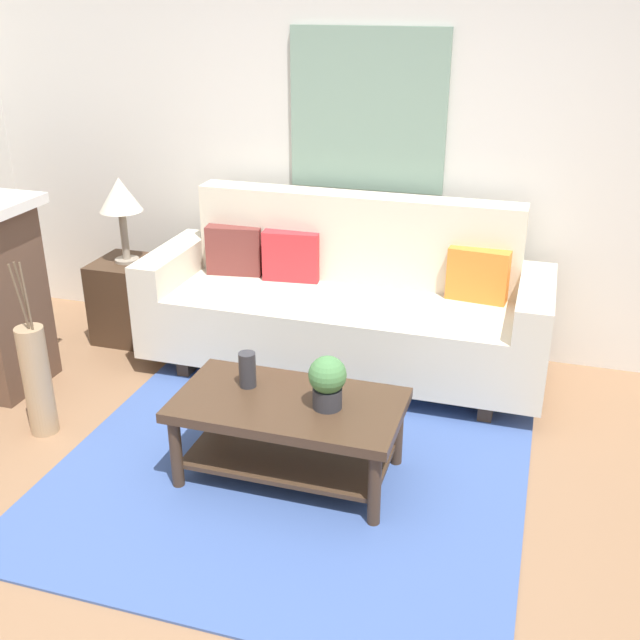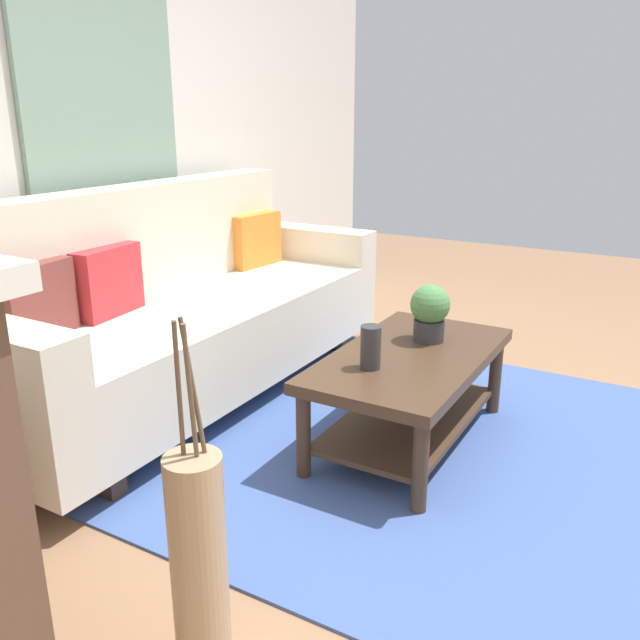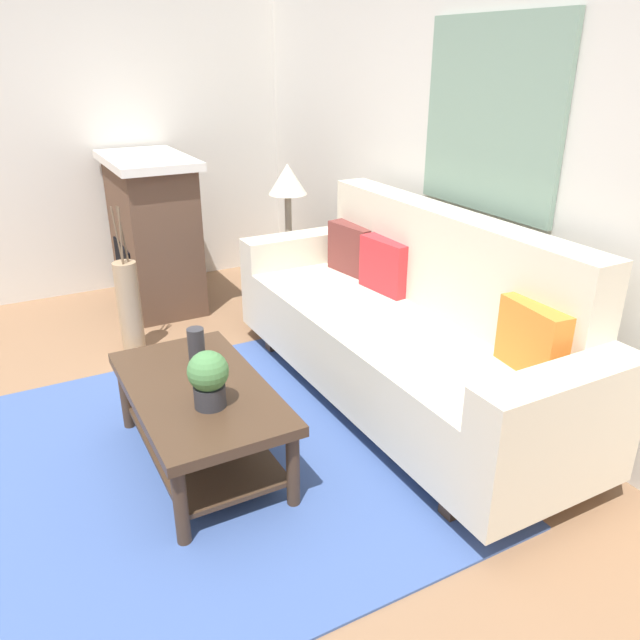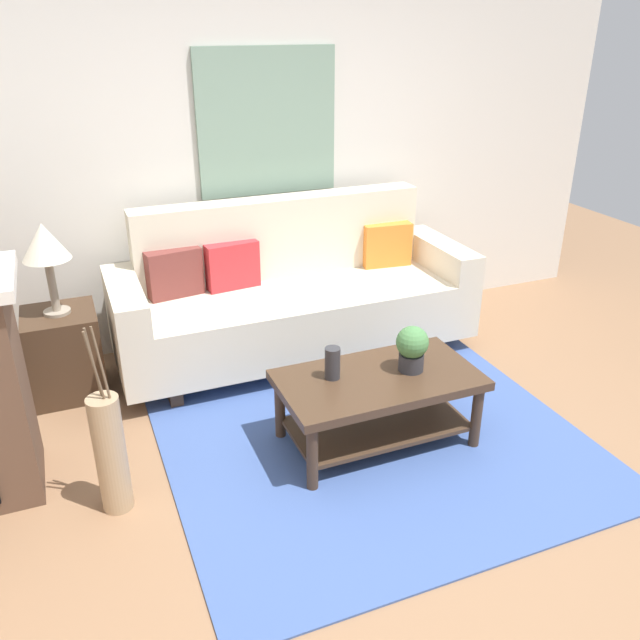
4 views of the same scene
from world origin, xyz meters
TOP-DOWN VIEW (x-y plane):
  - ground_plane at (0.00, 0.00)m, footprint 9.52×9.52m
  - wall_back at (0.00, 2.21)m, footprint 5.52×0.10m
  - area_rug at (0.00, 0.50)m, footprint 2.32×2.19m
  - couch at (-0.04, 1.67)m, footprint 2.47×0.84m
  - throw_pillow_maroon at (-0.83, 1.80)m, footprint 0.37×0.17m
  - throw_pillow_crimson at (-0.43, 1.80)m, footprint 0.37×0.16m
  - throw_pillow_orange at (0.74, 1.80)m, footprint 0.37×0.16m
  - coffee_table at (0.01, 0.46)m, footprint 1.10×0.60m
  - tabletop_vase at (-0.23, 0.54)m, footprint 0.08×0.08m
  - potted_plant_tabletop at (0.20, 0.45)m, footprint 0.18×0.18m
  - floor_vase at (-1.42, 0.45)m, footprint 0.15×0.15m
  - floor_vase_branch_a at (-1.40, 0.45)m, footprint 0.04×0.03m
  - floor_vase_branch_b at (-1.43, 0.47)m, footprint 0.04×0.04m
  - floor_vase_branch_c at (-1.43, 0.43)m, footprint 0.05×0.03m
  - framed_painting at (-0.04, 2.14)m, footprint 0.99×0.03m

SIDE VIEW (x-z plane):
  - ground_plane at x=0.00m, z-range 0.00..0.00m
  - area_rug at x=0.00m, z-range 0.00..0.01m
  - floor_vase at x=-1.42m, z-range 0.00..0.63m
  - coffee_table at x=0.01m, z-range 0.10..0.53m
  - couch at x=-0.04m, z-range -0.11..0.97m
  - tabletop_vase at x=-0.23m, z-range 0.43..0.61m
  - potted_plant_tabletop at x=0.20m, z-range 0.44..0.70m
  - throw_pillow_maroon at x=-0.83m, z-range 0.52..0.84m
  - throw_pillow_crimson at x=-0.43m, z-range 0.52..0.84m
  - throw_pillow_orange at x=0.74m, z-range 0.52..0.84m
  - floor_vase_branch_a at x=-1.40m, z-range 0.63..0.99m
  - floor_vase_branch_b at x=-1.43m, z-range 0.63..0.99m
  - floor_vase_branch_c at x=-1.43m, z-range 0.63..0.98m
  - wall_back at x=0.00m, z-range 0.00..2.70m
  - framed_painting at x=-0.04m, z-range 1.06..2.04m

